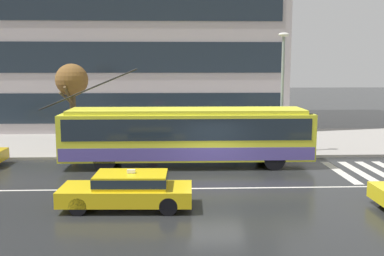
{
  "coord_description": "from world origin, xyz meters",
  "views": [
    {
      "loc": [
        -1.8,
        -18.63,
        5.01
      ],
      "look_at": [
        -0.94,
        2.97,
        1.91
      ],
      "focal_mm": 41.1,
      "sensor_mm": 36.0,
      "label": 1
    }
  ],
  "objects": [
    {
      "name": "ground_plane",
      "position": [
        0.0,
        0.0,
        0.0
      ],
      "size": [
        160.0,
        160.0,
        0.0
      ],
      "primitive_type": "plane",
      "color": "#232425"
    },
    {
      "name": "pedestrian_at_shelter",
      "position": [
        1.89,
        7.0,
        1.72
      ],
      "size": [
        1.4,
        1.4,
        1.94
      ],
      "color": "#22374E",
      "rests_on": "sidewalk_slab"
    },
    {
      "name": "taxi_oncoming_near",
      "position": [
        -3.45,
        -3.57,
        0.7
      ],
      "size": [
        4.66,
        1.9,
        1.39
      ],
      "color": "yellow",
      "rests_on": "ground_plane"
    },
    {
      "name": "pedestrian_approaching_curb",
      "position": [
        0.68,
        5.11,
        1.18
      ],
      "size": [
        0.5,
        0.5,
        1.75
      ],
      "color": "navy",
      "rests_on": "sidewalk_slab"
    },
    {
      "name": "street_lamp",
      "position": [
        4.18,
        5.57,
        4.07
      ],
      "size": [
        0.6,
        0.32,
        6.64
      ],
      "color": "gray",
      "rests_on": "sidewalk_slab"
    },
    {
      "name": "trolleybus",
      "position": [
        -1.18,
        3.02,
        1.58
      ],
      "size": [
        13.35,
        2.63,
        4.85
      ],
      "color": "yellow",
      "rests_on": "ground_plane"
    },
    {
      "name": "lane_centre_line",
      "position": [
        0.0,
        -1.2,
        0.0
      ],
      "size": [
        72.0,
        0.14,
        0.01
      ],
      "primitive_type": "cube",
      "color": "silver",
      "rests_on": "ground_plane"
    },
    {
      "name": "pedestrian_walking_past",
      "position": [
        -3.14,
        6.93,
        1.75
      ],
      "size": [
        1.23,
        1.23,
        1.97
      ],
      "color": "navy",
      "rests_on": "sidewalk_slab"
    },
    {
      "name": "crosswalk_stripe_inner_a",
      "position": [
        6.91,
        1.31,
        0.0
      ],
      "size": [
        0.44,
        4.4,
        0.01
      ],
      "primitive_type": "cube",
      "color": "beige",
      "rests_on": "ground_plane"
    },
    {
      "name": "crosswalk_stripe_edge_near",
      "position": [
        6.01,
        1.31,
        0.0
      ],
      "size": [
        0.44,
        4.4,
        0.01
      ],
      "primitive_type": "cube",
      "color": "beige",
      "rests_on": "ground_plane"
    },
    {
      "name": "crosswalk_stripe_center",
      "position": [
        7.81,
        1.31,
        0.0
      ],
      "size": [
        0.44,
        4.4,
        0.01
      ],
      "primitive_type": "cube",
      "color": "beige",
      "rests_on": "ground_plane"
    },
    {
      "name": "sidewalk_slab",
      "position": [
        0.0,
        9.62,
        0.07
      ],
      "size": [
        80.0,
        10.0,
        0.14
      ],
      "primitive_type": "cube",
      "color": "gray",
      "rests_on": "ground_plane"
    },
    {
      "name": "street_tree_bare",
      "position": [
        -7.59,
        6.49,
        4.02
      ],
      "size": [
        1.83,
        1.92,
        4.96
      ],
      "color": "brown",
      "rests_on": "sidewalk_slab"
    }
  ]
}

